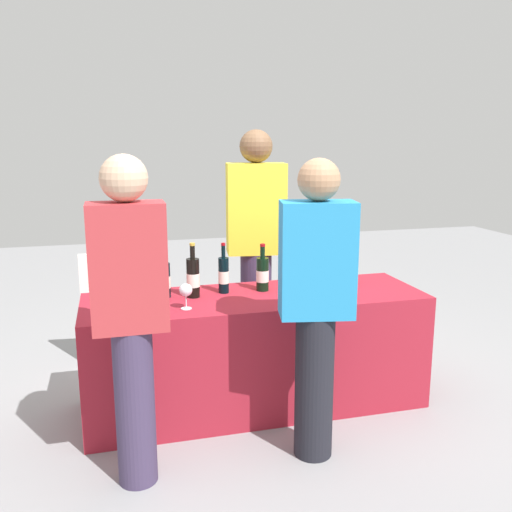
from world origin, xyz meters
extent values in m
plane|color=gray|center=(0.00, 0.00, 0.00)|extent=(12.00, 12.00, 0.00)
cube|color=maroon|center=(0.00, 0.00, 0.36)|extent=(2.10, 0.66, 0.72)
cylinder|color=black|center=(-0.54, 0.11, 0.83)|extent=(0.07, 0.07, 0.21)
cylinder|color=black|center=(-0.54, 0.11, 0.98)|extent=(0.03, 0.03, 0.09)
cylinder|color=black|center=(-0.54, 0.11, 1.03)|extent=(0.03, 0.03, 0.02)
cylinder|color=silver|center=(-0.54, 0.11, 0.82)|extent=(0.07, 0.07, 0.07)
cylinder|color=black|center=(-0.38, 0.07, 0.84)|extent=(0.08, 0.08, 0.24)
cylinder|color=black|center=(-0.38, 0.07, 1.00)|extent=(0.03, 0.03, 0.08)
cylinder|color=gold|center=(-0.38, 0.07, 1.05)|extent=(0.03, 0.03, 0.02)
cylinder|color=silver|center=(-0.38, 0.07, 0.83)|extent=(0.08, 0.08, 0.08)
cylinder|color=black|center=(-0.18, 0.12, 0.84)|extent=(0.07, 0.07, 0.22)
cylinder|color=black|center=(-0.18, 0.12, 0.99)|extent=(0.02, 0.02, 0.08)
cylinder|color=maroon|center=(-0.18, 0.12, 1.03)|extent=(0.03, 0.03, 0.02)
cylinder|color=silver|center=(-0.18, 0.12, 0.82)|extent=(0.07, 0.07, 0.08)
cylinder|color=black|center=(0.07, 0.11, 0.83)|extent=(0.08, 0.08, 0.21)
cylinder|color=black|center=(0.07, 0.11, 0.97)|extent=(0.03, 0.03, 0.07)
cylinder|color=maroon|center=(0.07, 0.11, 1.02)|extent=(0.03, 0.03, 0.02)
cylinder|color=silver|center=(0.07, 0.11, 0.82)|extent=(0.08, 0.08, 0.07)
cylinder|color=black|center=(0.36, 0.17, 0.84)|extent=(0.07, 0.07, 0.22)
cylinder|color=black|center=(0.36, 0.17, 0.98)|extent=(0.03, 0.03, 0.07)
cylinder|color=maroon|center=(0.36, 0.17, 1.03)|extent=(0.03, 0.03, 0.02)
cylinder|color=silver|center=(0.36, 0.17, 0.83)|extent=(0.07, 0.07, 0.08)
cylinder|color=silver|center=(-0.45, -0.16, 0.73)|extent=(0.06, 0.06, 0.00)
cylinder|color=silver|center=(-0.45, -0.16, 0.76)|extent=(0.01, 0.01, 0.07)
sphere|color=silver|center=(-0.45, -0.16, 0.84)|extent=(0.07, 0.07, 0.07)
cylinder|color=silver|center=(0.29, -0.06, 0.73)|extent=(0.06, 0.06, 0.00)
cylinder|color=silver|center=(0.29, -0.06, 0.77)|extent=(0.01, 0.01, 0.08)
sphere|color=silver|center=(0.29, -0.06, 0.83)|extent=(0.07, 0.07, 0.07)
sphere|color=#590C19|center=(0.29, -0.06, 0.82)|extent=(0.04, 0.04, 0.04)
cylinder|color=silver|center=(0.40, -0.16, 0.73)|extent=(0.07, 0.07, 0.00)
cylinder|color=silver|center=(0.40, -0.16, 0.77)|extent=(0.01, 0.01, 0.08)
sphere|color=silver|center=(0.40, -0.16, 0.84)|extent=(0.07, 0.07, 0.07)
sphere|color=#590C19|center=(0.40, -0.16, 0.82)|extent=(0.04, 0.04, 0.04)
cylinder|color=silver|center=(0.48, -0.17, 0.73)|extent=(0.07, 0.07, 0.00)
cylinder|color=silver|center=(0.48, -0.17, 0.76)|extent=(0.01, 0.01, 0.06)
sphere|color=silver|center=(0.48, -0.17, 0.82)|extent=(0.06, 0.06, 0.06)
cylinder|color=silver|center=(0.56, -0.14, 0.73)|extent=(0.06, 0.06, 0.00)
cylinder|color=silver|center=(0.56, -0.14, 0.76)|extent=(0.01, 0.01, 0.07)
sphere|color=silver|center=(0.56, -0.14, 0.83)|extent=(0.07, 0.07, 0.07)
sphere|color=#590C19|center=(0.56, -0.14, 0.82)|extent=(0.04, 0.04, 0.04)
cylinder|color=silver|center=(0.61, 0.08, 0.82)|extent=(0.21, 0.21, 0.20)
cylinder|color=#3F3351|center=(0.17, 0.63, 0.43)|extent=(0.23, 0.23, 0.86)
cube|color=yellow|center=(0.17, 0.63, 1.18)|extent=(0.44, 0.28, 0.64)
sphere|color=brown|center=(0.17, 0.63, 1.62)|extent=(0.23, 0.23, 0.23)
cylinder|color=#3F3351|center=(-0.78, -0.63, 0.40)|extent=(0.19, 0.19, 0.80)
cube|color=#B23338|center=(-0.78, -0.63, 1.09)|extent=(0.35, 0.19, 0.60)
sphere|color=#D8AD8C|center=(-0.78, -0.63, 1.50)|extent=(0.22, 0.22, 0.22)
cylinder|color=black|center=(0.15, -0.63, 0.39)|extent=(0.20, 0.20, 0.78)
cube|color=#268CCC|center=(0.15, -0.63, 1.08)|extent=(0.41, 0.27, 0.59)
sphere|color=tan|center=(0.15, -0.63, 1.48)|extent=(0.21, 0.21, 0.21)
cube|color=white|center=(-0.85, 0.92, 0.42)|extent=(0.49, 0.08, 0.85)
camera|label=1|loc=(-0.84, -3.15, 1.67)|focal=38.44mm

